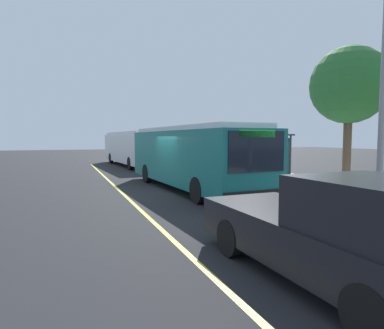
# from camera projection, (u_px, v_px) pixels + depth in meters

# --- Properties ---
(ground_plane) EXTENTS (120.00, 120.00, 0.00)m
(ground_plane) POSITION_uv_depth(u_px,v_px,m) (172.00, 191.00, 15.28)
(ground_plane) COLOR #232326
(sidewalk_curb) EXTENTS (44.00, 6.40, 0.15)m
(sidewalk_curb) POSITION_uv_depth(u_px,v_px,m) (282.00, 183.00, 17.42)
(sidewalk_curb) COLOR #B7B2A8
(sidewalk_curb) RESTS_ON ground_plane
(lane_stripe_center) EXTENTS (36.00, 0.14, 0.01)m
(lane_stripe_center) POSITION_uv_depth(u_px,v_px,m) (123.00, 194.00, 14.49)
(lane_stripe_center) COLOR #E0D64C
(lane_stripe_center) RESTS_ON ground_plane
(transit_bus_main) EXTENTS (10.80, 3.20, 2.95)m
(transit_bus_main) POSITION_uv_depth(u_px,v_px,m) (191.00, 155.00, 15.75)
(transit_bus_main) COLOR #146B66
(transit_bus_main) RESTS_ON ground_plane
(transit_bus_second) EXTENTS (12.11, 3.36, 2.95)m
(transit_bus_second) POSITION_uv_depth(u_px,v_px,m) (133.00, 147.00, 29.30)
(transit_bus_second) COLOR white
(transit_bus_second) RESTS_ON ground_plane
(pickup_truck) EXTENTS (5.46, 2.16, 1.85)m
(pickup_truck) POSITION_uv_depth(u_px,v_px,m) (335.00, 234.00, 5.48)
(pickup_truck) COLOR black
(pickup_truck) RESTS_ON ground_plane
(bus_shelter) EXTENTS (2.90, 1.60, 2.48)m
(bus_shelter) POSITION_uv_depth(u_px,v_px,m) (266.00, 147.00, 18.33)
(bus_shelter) COLOR #333338
(bus_shelter) RESTS_ON sidewalk_curb
(waiting_bench) EXTENTS (1.60, 0.48, 0.95)m
(waiting_bench) POSITION_uv_depth(u_px,v_px,m) (268.00, 171.00, 18.23)
(waiting_bench) COLOR brown
(waiting_bench) RESTS_ON sidewalk_curb
(route_sign_post) EXTENTS (0.44, 0.08, 2.80)m
(route_sign_post) POSITION_uv_depth(u_px,v_px,m) (248.00, 148.00, 15.58)
(route_sign_post) COLOR #333338
(route_sign_post) RESTS_ON sidewalk_curb
(pedestrian_commuter) EXTENTS (0.24, 0.40, 1.69)m
(pedestrian_commuter) POSITION_uv_depth(u_px,v_px,m) (278.00, 167.00, 15.06)
(pedestrian_commuter) COLOR #282D47
(pedestrian_commuter) RESTS_ON sidewalk_curb
(street_tree_near_shelter) EXTENTS (3.40, 3.40, 6.32)m
(street_tree_near_shelter) POSITION_uv_depth(u_px,v_px,m) (349.00, 86.00, 14.84)
(street_tree_near_shelter) COLOR brown
(street_tree_near_shelter) RESTS_ON sidewalk_curb
(utility_pole) EXTENTS (0.16, 0.16, 6.40)m
(utility_pole) POSITION_uv_depth(u_px,v_px,m) (383.00, 103.00, 8.76)
(utility_pole) COLOR gray
(utility_pole) RESTS_ON sidewalk_curb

